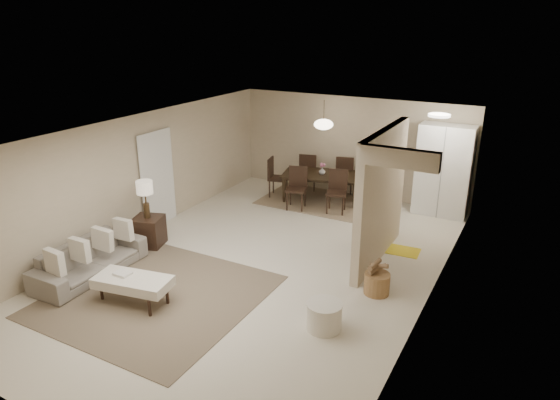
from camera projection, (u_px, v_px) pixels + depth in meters
The scene contains 22 objects.
floor at pixel (262, 264), 9.28m from camera, with size 9.00×9.00×0.00m, color beige.
ceiling at pixel (260, 132), 8.42m from camera, with size 9.00×9.00×0.00m, color white.
back_wall at pixel (352, 147), 12.57m from camera, with size 6.00×6.00×0.00m, color #BCAC8E.
left_wall at pixel (135, 177), 10.20m from camera, with size 9.00×9.00×0.00m, color #BCAC8E.
right_wall at pixel (433, 234), 7.51m from camera, with size 9.00×9.00×0.00m, color #BCAC8E.
partition at pixel (381, 196), 9.08m from camera, with size 0.15×2.50×2.50m, color #BCAC8E.
doorway at pixel (157, 180), 10.76m from camera, with size 0.04×0.90×2.04m, color black.
pantry_cabinet at pixel (444, 171), 11.29m from camera, with size 1.20×0.55×2.10m, color white.
flush_light at pixel (439, 115), 10.05m from camera, with size 0.44×0.44×0.05m, color white.
living_rug at pixel (157, 296), 8.20m from camera, with size 3.20×3.20×0.01m, color brown.
sofa at pixel (90, 260), 8.78m from camera, with size 0.81×2.07×0.60m, color gray.
ottoman_bench at pixel (133, 282), 7.92m from camera, with size 1.31×0.77×0.44m.
side_table at pixel (149, 231), 9.95m from camera, with size 0.54×0.54×0.60m, color black.
table_lamp at pixel (145, 191), 9.65m from camera, with size 0.32×0.32×0.76m.
round_pouf at pixel (324, 316), 7.28m from camera, with size 0.53×0.53×0.41m, color silver.
wicker_basket at pixel (377, 284), 8.23m from camera, with size 0.42×0.42×0.36m, color brown.
dining_rug at pixel (321, 200), 12.53m from camera, with size 2.80×2.10×0.01m, color #8B7656.
dining_table at pixel (322, 187), 12.42m from camera, with size 1.92×1.07×0.68m, color black.
dining_chairs at pixel (322, 181), 12.36m from camera, with size 2.72×2.22×1.00m.
vase at pixel (322, 171), 12.27m from camera, with size 0.16×0.16×0.17m, color silver.
yellow_mat at pixel (399, 250), 9.81m from camera, with size 0.80×0.49×0.01m, color yellow.
pendant_light at pixel (324, 124), 11.88m from camera, with size 0.46×0.46×0.71m.
Camera 1 is at (4.26, -7.14, 4.31)m, focal length 32.00 mm.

